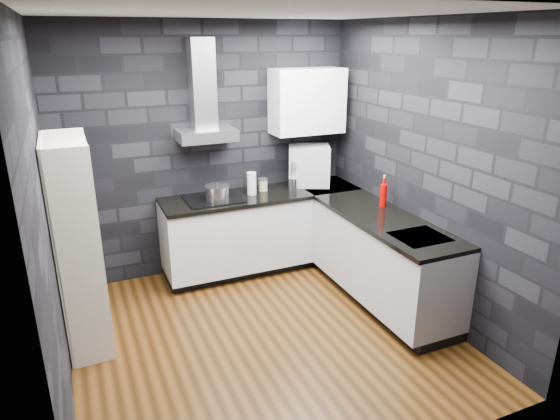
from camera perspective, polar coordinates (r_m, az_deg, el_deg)
ground at (r=4.60m, az=-1.82°, el=-14.18°), size 3.20×3.20×0.00m
ceiling at (r=3.83m, az=-2.28°, el=21.72°), size 3.20×3.20×0.00m
wall_back at (r=5.51m, az=-8.30°, el=6.71°), size 3.20×0.05×2.70m
wall_front at (r=2.68m, az=11.00°, el=-7.58°), size 3.20×0.05×2.70m
wall_left at (r=3.77m, az=-25.66°, el=-1.08°), size 0.05×3.20×2.70m
wall_right at (r=4.82m, az=16.28°, el=4.30°), size 0.05×3.20×2.70m
toekick_back at (r=5.82m, az=-2.15°, el=-5.94°), size 2.18×0.50×0.10m
toekick_right at (r=5.21m, az=11.76°, el=-9.61°), size 0.50×1.78×0.10m
counter_back_cab at (r=5.62m, az=-2.05°, el=-2.14°), size 2.20×0.60×0.76m
counter_right_cab at (r=5.00m, az=11.72°, el=-5.40°), size 0.60×1.80×0.76m
counter_back_top at (r=5.47m, az=-2.07°, el=1.72°), size 2.20×0.62×0.04m
counter_right_top at (r=4.84m, az=11.94°, el=-1.13°), size 0.62×1.80×0.04m
counter_corner_top at (r=5.81m, az=5.27°, el=2.70°), size 0.62×0.62×0.04m
hood_body at (r=5.27m, az=-8.36°, el=8.46°), size 0.60×0.34×0.12m
hood_chimney at (r=5.26m, az=-8.85°, el=14.04°), size 0.24×0.20×0.90m
upper_cabinet at (r=5.62m, az=3.12°, el=12.32°), size 0.80×0.35×0.70m
cooktop at (r=5.31m, az=-7.64°, el=1.28°), size 0.58×0.50×0.01m
sink_rim at (r=4.48m, az=15.71°, el=-3.00°), size 0.44×0.40×0.01m
pot at (r=5.22m, az=-7.18°, el=1.88°), size 0.24×0.24×0.14m
glass_vase at (r=5.41m, az=-3.26°, el=3.05°), size 0.10×0.10×0.24m
storage_jar at (r=5.55m, az=-1.96°, el=2.85°), size 0.13×0.13×0.12m
utensil_crock at (r=5.58m, az=1.47°, el=3.00°), size 0.12×0.12×0.13m
appliance_garage at (r=5.74m, az=3.32°, el=5.09°), size 0.56×0.51×0.46m
red_bottle at (r=5.12m, az=11.72°, el=1.64°), size 0.09×0.09×0.23m
bookshelf at (r=4.46m, az=-22.09°, el=-3.75°), size 0.48×0.85×1.80m
fruit_bowl at (r=4.32m, az=-22.07°, el=-3.97°), size 0.29×0.29×0.06m
book_red at (r=4.72m, az=-21.85°, el=-6.79°), size 0.16×0.08×0.23m
book_second at (r=4.76m, az=-21.80°, el=-6.27°), size 0.15×0.06×0.20m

